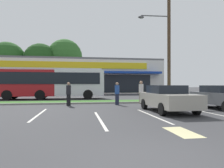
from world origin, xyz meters
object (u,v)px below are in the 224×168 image
at_px(pedestrian_by_pole, 69,94).
at_px(pedestrian_mid, 141,92).
at_px(city_bus, 50,82).
at_px(car_2, 5,90).
at_px(car_3, 167,98).
at_px(pedestrian_near_bench, 117,93).
at_px(car_1, 222,97).
at_px(utility_pole, 168,38).

relative_size(pedestrian_by_pole, pedestrian_mid, 0.93).
bearing_deg(city_bus, car_2, 134.74).
height_order(car_2, car_3, car_2).
bearing_deg(pedestrian_near_bench, car_3, 137.98).
bearing_deg(car_1, city_bus, -134.14).
distance_m(pedestrian_by_pole, pedestrian_mid, 5.72).
distance_m(car_2, car_3, 23.42).
height_order(utility_pole, car_2, utility_pole).
xyz_separation_m(utility_pole, car_3, (-3.12, -6.89, -4.98)).
xyz_separation_m(city_bus, pedestrian_mid, (7.92, -6.85, -0.85)).
height_order(utility_pole, car_1, utility_pole).
relative_size(utility_pole, car_2, 2.37).
bearing_deg(car_1, pedestrian_mid, -139.98).
bearing_deg(pedestrian_by_pole, pedestrian_mid, 134.53).
distance_m(car_1, car_2, 25.60).
bearing_deg(pedestrian_by_pole, car_3, 89.57).
xyz_separation_m(car_3, pedestrian_mid, (0.03, 5.02, 0.15)).
distance_m(car_3, pedestrian_near_bench, 4.83).
relative_size(car_1, car_3, 1.02).
height_order(city_bus, pedestrian_by_pole, city_bus).
bearing_deg(city_bus, car_3, -57.02).
xyz_separation_m(utility_pole, pedestrian_near_bench, (-5.16, -2.52, -4.90)).
bearing_deg(pedestrian_near_bench, pedestrian_by_pole, 25.53).
height_order(car_2, pedestrian_by_pole, pedestrian_by_pole).
bearing_deg(car_3, car_1, 97.57).
bearing_deg(utility_pole, car_3, -114.33).
bearing_deg(pedestrian_by_pole, city_bus, -127.23).
bearing_deg(car_2, car_1, 135.68).
bearing_deg(car_3, car_2, -141.76).
bearing_deg(pedestrian_mid, pedestrian_by_pole, 33.53).
bearing_deg(pedestrian_mid, pedestrian_near_bench, 42.66).
distance_m(car_1, pedestrian_mid, 5.90).
bearing_deg(car_1, car_3, -82.43).
distance_m(pedestrian_near_bench, pedestrian_mid, 2.18).
bearing_deg(city_bus, utility_pole, -24.96).
xyz_separation_m(pedestrian_by_pole, pedestrian_mid, (5.66, 0.81, 0.06)).
distance_m(utility_pole, pedestrian_by_pole, 10.38).
distance_m(utility_pole, pedestrian_near_bench, 7.55).
bearing_deg(pedestrian_near_bench, utility_pole, -131.12).
height_order(pedestrian_by_pole, pedestrian_mid, pedestrian_mid).
relative_size(pedestrian_near_bench, pedestrian_by_pole, 1.01).
bearing_deg(car_3, pedestrian_near_bench, -154.90).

